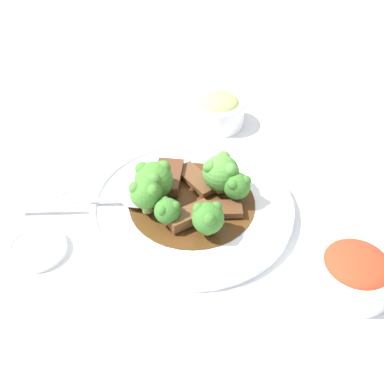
{
  "coord_description": "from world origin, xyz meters",
  "views": [
    {
      "loc": [
        0.32,
        -0.33,
        0.45
      ],
      "look_at": [
        0.0,
        0.0,
        0.03
      ],
      "focal_mm": 42.0,
      "sensor_mm": 36.0,
      "label": 1
    }
  ],
  "objects_px": {
    "side_bowl_kimchi": "(355,271)",
    "beef_strip_3": "(196,179)",
    "broccoli_floret_1": "(237,185)",
    "serving_spoon": "(127,198)",
    "beef_strip_2": "(168,177)",
    "sauce_dish": "(37,248)",
    "main_plate": "(192,205)",
    "broccoli_floret_4": "(167,210)",
    "side_bowl_appetizer": "(218,110)",
    "broccoli_floret_3": "(221,172)",
    "beef_strip_0": "(190,216)",
    "broccoli_floret_0": "(146,192)",
    "broccoli_floret_2": "(154,180)",
    "beef_strip_1": "(222,209)",
    "broccoli_floret_5": "(208,218)"
  },
  "relations": [
    {
      "from": "side_bowl_kimchi",
      "to": "beef_strip_3",
      "type": "bearing_deg",
      "value": -178.06
    },
    {
      "from": "broccoli_floret_1",
      "to": "serving_spoon",
      "type": "relative_size",
      "value": 0.26
    },
    {
      "from": "beef_strip_2",
      "to": "sauce_dish",
      "type": "xyz_separation_m",
      "value": [
        -0.03,
        -0.2,
        -0.02
      ]
    },
    {
      "from": "side_bowl_kimchi",
      "to": "main_plate",
      "type": "bearing_deg",
      "value": -169.56
    },
    {
      "from": "broccoli_floret_4",
      "to": "side_bowl_appetizer",
      "type": "height_order",
      "value": "same"
    },
    {
      "from": "broccoli_floret_1",
      "to": "broccoli_floret_3",
      "type": "height_order",
      "value": "broccoli_floret_3"
    },
    {
      "from": "beef_strip_0",
      "to": "broccoli_floret_1",
      "type": "height_order",
      "value": "broccoli_floret_1"
    },
    {
      "from": "broccoli_floret_0",
      "to": "broccoli_floret_2",
      "type": "height_order",
      "value": "broccoli_floret_2"
    },
    {
      "from": "main_plate",
      "to": "beef_strip_3",
      "type": "xyz_separation_m",
      "value": [
        -0.02,
        0.03,
        0.01
      ]
    },
    {
      "from": "side_bowl_appetizer",
      "to": "beef_strip_3",
      "type": "bearing_deg",
      "value": -58.02
    },
    {
      "from": "beef_strip_1",
      "to": "broccoli_floret_5",
      "type": "height_order",
      "value": "broccoli_floret_5"
    },
    {
      "from": "broccoli_floret_4",
      "to": "broccoli_floret_5",
      "type": "distance_m",
      "value": 0.06
    },
    {
      "from": "broccoli_floret_2",
      "to": "broccoli_floret_5",
      "type": "xyz_separation_m",
      "value": [
        0.1,
        0.0,
        -0.01
      ]
    },
    {
      "from": "broccoli_floret_4",
      "to": "broccoli_floret_1",
      "type": "bearing_deg",
      "value": 70.28
    },
    {
      "from": "beef_strip_1",
      "to": "side_bowl_kimchi",
      "type": "bearing_deg",
      "value": 9.2
    },
    {
      "from": "beef_strip_3",
      "to": "side_bowl_appetizer",
      "type": "height_order",
      "value": "side_bowl_appetizer"
    },
    {
      "from": "broccoli_floret_3",
      "to": "serving_spoon",
      "type": "bearing_deg",
      "value": -124.92
    },
    {
      "from": "side_bowl_appetizer",
      "to": "beef_strip_0",
      "type": "bearing_deg",
      "value": -56.31
    },
    {
      "from": "beef_strip_0",
      "to": "beef_strip_2",
      "type": "distance_m",
      "value": 0.09
    },
    {
      "from": "beef_strip_0",
      "to": "broccoli_floret_3",
      "type": "bearing_deg",
      "value": 98.8
    },
    {
      "from": "beef_strip_2",
      "to": "beef_strip_0",
      "type": "bearing_deg",
      "value": -24.16
    },
    {
      "from": "beef_strip_0",
      "to": "beef_strip_3",
      "type": "height_order",
      "value": "beef_strip_0"
    },
    {
      "from": "beef_strip_1",
      "to": "broccoli_floret_0",
      "type": "height_order",
      "value": "broccoli_floret_0"
    },
    {
      "from": "beef_strip_2",
      "to": "side_bowl_appetizer",
      "type": "distance_m",
      "value": 0.2
    },
    {
      "from": "beef_strip_3",
      "to": "beef_strip_2",
      "type": "bearing_deg",
      "value": -136.92
    },
    {
      "from": "side_bowl_kimchi",
      "to": "sauce_dish",
      "type": "relative_size",
      "value": 1.31
    },
    {
      "from": "broccoli_floret_3",
      "to": "serving_spoon",
      "type": "relative_size",
      "value": 0.34
    },
    {
      "from": "broccoli_floret_2",
      "to": "side_bowl_kimchi",
      "type": "relative_size",
      "value": 0.6
    },
    {
      "from": "broccoli_floret_1",
      "to": "broccoli_floret_3",
      "type": "relative_size",
      "value": 0.76
    },
    {
      "from": "beef_strip_2",
      "to": "broccoli_floret_4",
      "type": "height_order",
      "value": "broccoli_floret_4"
    },
    {
      "from": "beef_strip_2",
      "to": "beef_strip_3",
      "type": "height_order",
      "value": "beef_strip_2"
    },
    {
      "from": "beef_strip_2",
      "to": "broccoli_floret_2",
      "type": "xyz_separation_m",
      "value": [
        0.01,
        -0.04,
        0.03
      ]
    },
    {
      "from": "broccoli_floret_4",
      "to": "serving_spoon",
      "type": "xyz_separation_m",
      "value": [
        -0.07,
        -0.01,
        -0.02
      ]
    },
    {
      "from": "beef_strip_3",
      "to": "broccoli_floret_3",
      "type": "distance_m",
      "value": 0.05
    },
    {
      "from": "side_bowl_appetizer",
      "to": "broccoli_floret_3",
      "type": "bearing_deg",
      "value": -47.31
    },
    {
      "from": "serving_spoon",
      "to": "sauce_dish",
      "type": "xyz_separation_m",
      "value": [
        -0.03,
        -0.13,
        -0.02
      ]
    },
    {
      "from": "broccoli_floret_5",
      "to": "serving_spoon",
      "type": "relative_size",
      "value": 0.27
    },
    {
      "from": "beef_strip_0",
      "to": "broccoli_floret_1",
      "type": "bearing_deg",
      "value": 76.52
    },
    {
      "from": "main_plate",
      "to": "side_bowl_appetizer",
      "type": "xyz_separation_m",
      "value": [
        -0.12,
        0.19,
        0.02
      ]
    },
    {
      "from": "main_plate",
      "to": "sauce_dish",
      "type": "xyz_separation_m",
      "value": [
        -0.09,
        -0.2,
        -0.0
      ]
    },
    {
      "from": "broccoli_floret_3",
      "to": "sauce_dish",
      "type": "xyz_separation_m",
      "value": [
        -0.1,
        -0.24,
        -0.05
      ]
    },
    {
      "from": "broccoli_floret_3",
      "to": "sauce_dish",
      "type": "height_order",
      "value": "broccoli_floret_3"
    },
    {
      "from": "beef_strip_3",
      "to": "broccoli_floret_2",
      "type": "height_order",
      "value": "broccoli_floret_2"
    },
    {
      "from": "main_plate",
      "to": "serving_spoon",
      "type": "bearing_deg",
      "value": -133.54
    },
    {
      "from": "main_plate",
      "to": "sauce_dish",
      "type": "height_order",
      "value": "main_plate"
    },
    {
      "from": "main_plate",
      "to": "broccoli_floret_0",
      "type": "relative_size",
      "value": 5.26
    },
    {
      "from": "main_plate",
      "to": "sauce_dish",
      "type": "relative_size",
      "value": 3.82
    },
    {
      "from": "broccoli_floret_1",
      "to": "serving_spoon",
      "type": "distance_m",
      "value": 0.15
    },
    {
      "from": "beef_strip_0",
      "to": "broccoli_floret_1",
      "type": "distance_m",
      "value": 0.08
    },
    {
      "from": "main_plate",
      "to": "broccoli_floret_3",
      "type": "distance_m",
      "value": 0.06
    }
  ]
}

